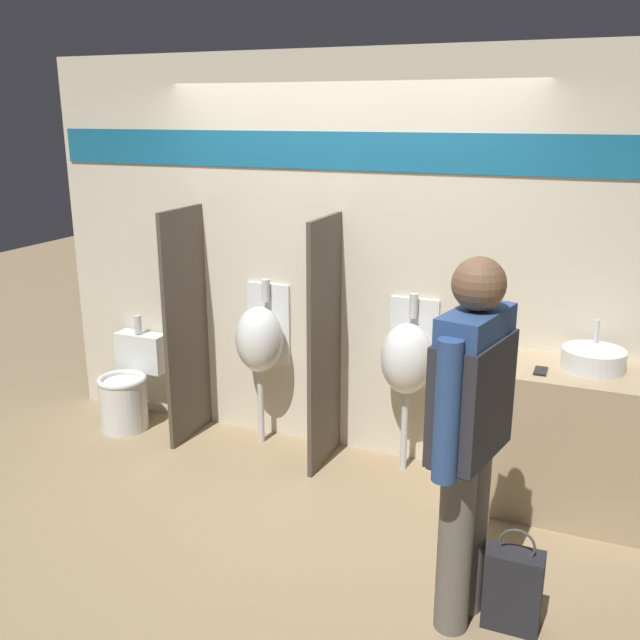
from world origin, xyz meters
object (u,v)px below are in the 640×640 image
(urinal_far, at_px, (407,358))
(toilet, at_px, (128,388))
(urinal_near_counter, at_px, (260,339))
(sink_basin, at_px, (593,359))
(shopping_bag, at_px, (513,589))
(cell_phone, at_px, (541,371))
(person_in_vest, at_px, (470,421))

(urinal_far, distance_m, toilet, 2.19)
(urinal_near_counter, xyz_separation_m, toilet, (-1.07, -0.13, -0.49))
(sink_basin, relative_size, shopping_bag, 0.70)
(urinal_far, height_order, toilet, urinal_far)
(cell_phone, relative_size, shopping_bag, 0.27)
(sink_basin, relative_size, urinal_near_counter, 0.30)
(urinal_near_counter, distance_m, toilet, 1.18)
(cell_phone, distance_m, toilet, 3.04)
(cell_phone, distance_m, person_in_vest, 1.11)
(sink_basin, distance_m, toilet, 3.32)
(sink_basin, height_order, shopping_bag, sink_basin)
(urinal_far, relative_size, toilet, 1.44)
(urinal_near_counter, distance_m, shopping_bag, 2.42)
(sink_basin, distance_m, shopping_bag, 1.46)
(urinal_near_counter, height_order, urinal_far, same)
(urinal_near_counter, height_order, person_in_vest, person_in_vest)
(cell_phone, relative_size, urinal_far, 0.12)
(shopping_bag, bearing_deg, urinal_near_counter, 146.35)
(urinal_far, height_order, person_in_vest, person_in_vest)
(sink_basin, distance_m, urinal_far, 1.13)
(urinal_far, relative_size, person_in_vest, 0.68)
(cell_phone, height_order, person_in_vest, person_in_vest)
(urinal_near_counter, height_order, toilet, urinal_near_counter)
(sink_basin, distance_m, person_in_vest, 1.34)
(toilet, bearing_deg, shopping_bag, -21.15)
(urinal_far, bearing_deg, toilet, -176.43)
(sink_basin, bearing_deg, toilet, -178.93)
(sink_basin, distance_m, urinal_near_counter, 2.19)
(sink_basin, bearing_deg, person_in_vest, -110.26)
(urinal_near_counter, xyz_separation_m, shopping_bag, (1.96, -1.30, -0.58))
(person_in_vest, height_order, shopping_bag, person_in_vest)
(toilet, relative_size, person_in_vest, 0.47)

